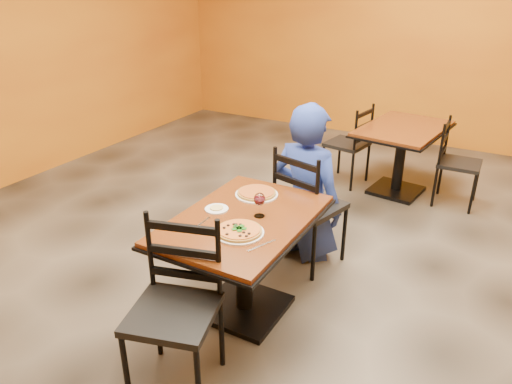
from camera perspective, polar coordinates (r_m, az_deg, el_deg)
The scene contains 18 objects.
floor at distance 3.92m, azimuth 2.37°, elevation -9.81°, with size 7.00×8.00×0.01m, color black.
wall_back at distance 7.09m, azimuth 18.15°, elevation 17.59°, with size 7.00×0.01×3.00m, color orange.
table_main at distance 3.25m, azimuth -1.48°, elevation -6.04°, with size 0.83×1.23×0.75m.
table_second at distance 5.37m, azimuth 16.90°, elevation 5.41°, with size 0.91×1.23×0.75m.
chair_main_near at distance 2.75m, azimuth -9.84°, elevation -14.14°, with size 0.46×0.46×1.01m, color black, non-canonical shape.
chair_main_far at distance 3.88m, azimuth 6.48°, elevation -1.70°, with size 0.46×0.46×1.01m, color black, non-canonical shape.
chair_second_left at distance 5.54m, azimuth 10.75°, elevation 5.59°, with size 0.41×0.41×0.91m, color black, non-canonical shape.
chair_second_right at distance 5.32m, azimuth 23.02°, elevation 3.07°, with size 0.40×0.40×0.89m, color black, non-canonical shape.
diner at distance 3.96m, azimuth 6.13°, elevation 1.27°, with size 0.65×0.42×1.32m, color navy.
plate_main at distance 2.97m, azimuth -2.01°, elevation -4.83°, with size 0.31×0.31×0.01m, color white.
pizza_main at distance 2.96m, azimuth -2.02°, elevation -4.56°, with size 0.28×0.28×0.02m, color #942F0A.
plate_far at distance 3.47m, azimuth 0.07°, elevation -0.29°, with size 0.31×0.31×0.01m, color white.
pizza_far at distance 3.46m, azimuth 0.07°, elevation -0.05°, with size 0.28×0.28×0.02m, color orange.
side_plate at distance 3.27m, azimuth -4.70°, elevation -2.02°, with size 0.16×0.16×0.01m, color white.
dip at distance 3.26m, azimuth -4.71°, elevation -1.88°, with size 0.09×0.09×0.01m, color tan.
wine_glass at distance 3.13m, azimuth 0.42°, elevation -1.42°, with size 0.08×0.08×0.18m, color white, non-canonical shape.
fork at distance 3.10m, azimuth -6.48°, elevation -3.71°, with size 0.01×0.19×0.00m, color silver.
knife at distance 2.84m, azimuth 0.71°, elevation -6.36°, with size 0.01×0.21×0.00m, color silver.
Camera 1 is at (1.44, -2.91, 2.21)m, focal length 33.67 mm.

